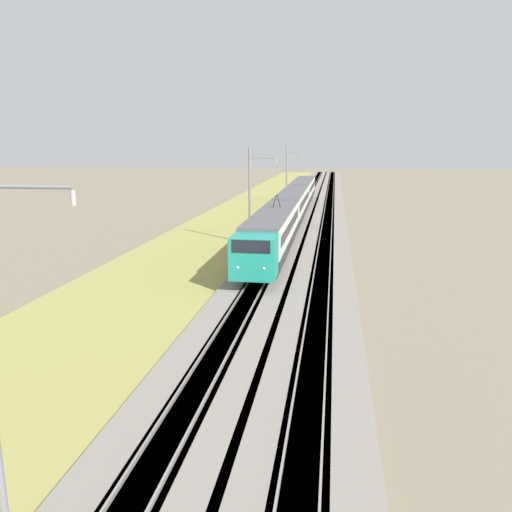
% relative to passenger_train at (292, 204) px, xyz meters
% --- Properties ---
extents(ballast_main, '(240.00, 4.40, 0.30)m').
position_rel_passenger_train_xyz_m(ballast_main, '(-7.55, 0.00, -2.15)').
color(ballast_main, gray).
rests_on(ballast_main, ground).
extents(ballast_adjacent, '(240.00, 4.40, 0.30)m').
position_rel_passenger_train_xyz_m(ballast_adjacent, '(-7.55, -4.09, -2.15)').
color(ballast_adjacent, gray).
rests_on(ballast_adjacent, ground).
extents(track_main, '(240.00, 1.57, 0.45)m').
position_rel_passenger_train_xyz_m(track_main, '(-7.55, 0.00, -2.14)').
color(track_main, '#4C4238').
rests_on(track_main, ground).
extents(track_adjacent, '(240.00, 1.57, 0.45)m').
position_rel_passenger_train_xyz_m(track_adjacent, '(-7.55, -4.09, -2.14)').
color(track_adjacent, '#4C4238').
rests_on(track_adjacent, ground).
extents(grass_verge, '(240.00, 13.94, 0.12)m').
position_rel_passenger_train_xyz_m(grass_verge, '(-7.55, 5.43, -2.24)').
color(grass_verge, '#99934C').
rests_on(grass_verge, ground).
extents(passenger_train, '(58.83, 2.90, 4.94)m').
position_rel_passenger_train_xyz_m(passenger_train, '(0.00, 0.00, 0.00)').
color(passenger_train, teal).
rests_on(passenger_train, ground).
extents(catenary_mast_mid, '(0.22, 2.56, 8.81)m').
position_rel_passenger_train_xyz_m(catenary_mast_mid, '(-13.58, 2.71, 2.24)').
color(catenary_mast_mid, slate).
rests_on(catenary_mast_mid, ground).
extents(catenary_mast_far, '(0.22, 2.56, 8.77)m').
position_rel_passenger_train_xyz_m(catenary_mast_far, '(21.65, 2.71, 2.23)').
color(catenary_mast_far, slate).
rests_on(catenary_mast_far, ground).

